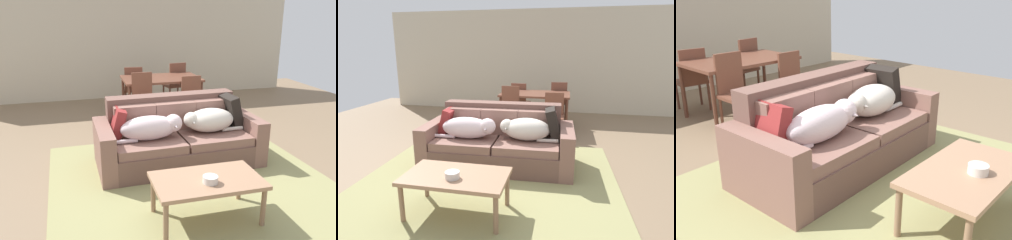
% 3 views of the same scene
% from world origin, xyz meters
% --- Properties ---
extents(ground_plane, '(10.00, 10.00, 0.00)m').
position_xyz_m(ground_plane, '(0.00, 0.00, 0.00)').
color(ground_plane, '#81694F').
extents(back_partition, '(8.00, 0.12, 2.70)m').
position_xyz_m(back_partition, '(0.00, 4.00, 1.35)').
color(back_partition, beige).
rests_on(back_partition, ground).
extents(area_rug, '(3.44, 3.47, 0.01)m').
position_xyz_m(area_rug, '(0.07, -0.65, 0.01)').
color(area_rug, '#928F5A').
rests_on(area_rug, ground).
extents(couch, '(2.20, 1.03, 0.89)m').
position_xyz_m(couch, '(0.07, 0.08, 0.33)').
color(couch, brown).
rests_on(couch, ground).
extents(dog_on_left_cushion, '(0.92, 0.35, 0.31)m').
position_xyz_m(dog_on_left_cushion, '(-0.31, -0.11, 0.60)').
color(dog_on_left_cushion, silver).
rests_on(dog_on_left_cushion, couch).
extents(dog_on_right_cushion, '(0.83, 0.41, 0.32)m').
position_xyz_m(dog_on_right_cushion, '(0.48, -0.02, 0.60)').
color(dog_on_right_cushion, beige).
rests_on(dog_on_right_cushion, couch).
extents(throw_pillow_by_left_arm, '(0.23, 0.40, 0.42)m').
position_xyz_m(throw_pillow_by_left_arm, '(-0.73, 0.11, 0.62)').
color(throw_pillow_by_left_arm, maroon).
rests_on(throw_pillow_by_left_arm, couch).
extents(throw_pillow_by_right_arm, '(0.28, 0.48, 0.49)m').
position_xyz_m(throw_pillow_by_right_arm, '(0.86, 0.16, 0.65)').
color(throw_pillow_by_right_arm, black).
rests_on(throw_pillow_by_right_arm, couch).
extents(coffee_table, '(1.07, 0.61, 0.45)m').
position_xyz_m(coffee_table, '(-0.05, -1.33, 0.40)').
color(coffee_table, '#A67B5C').
rests_on(coffee_table, ground).
extents(bowl_on_coffee_table, '(0.15, 0.15, 0.07)m').
position_xyz_m(bowl_on_coffee_table, '(-0.05, -1.42, 0.48)').
color(bowl_on_coffee_table, silver).
rests_on(bowl_on_coffee_table, coffee_table).
extents(dining_table, '(1.45, 0.91, 0.77)m').
position_xyz_m(dining_table, '(0.37, 2.19, 0.70)').
color(dining_table, brown).
rests_on(dining_table, ground).
extents(dining_chair_near_left, '(0.40, 0.40, 0.97)m').
position_xyz_m(dining_chair_near_left, '(-0.08, 1.64, 0.53)').
color(dining_chair_near_left, brown).
rests_on(dining_chair_near_left, ground).
extents(dining_chair_near_right, '(0.40, 0.40, 0.88)m').
position_xyz_m(dining_chair_near_right, '(0.80, 1.56, 0.49)').
color(dining_chair_near_right, brown).
rests_on(dining_chair_near_right, ground).
extents(dining_chair_far_left, '(0.45, 0.45, 0.91)m').
position_xyz_m(dining_chair_far_left, '(-0.06, 2.78, 0.50)').
color(dining_chair_far_left, brown).
rests_on(dining_chair_far_left, ground).
extents(dining_chair_far_right, '(0.45, 0.45, 0.96)m').
position_xyz_m(dining_chair_far_right, '(0.84, 2.80, 0.53)').
color(dining_chair_far_right, brown).
rests_on(dining_chair_far_right, ground).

